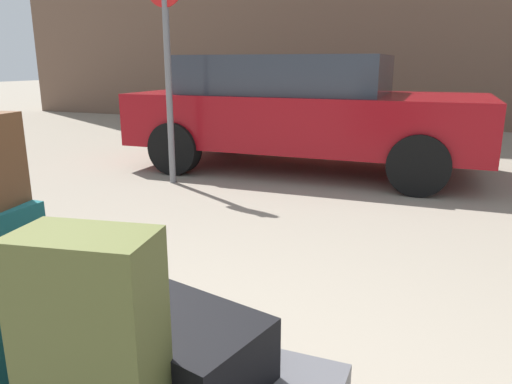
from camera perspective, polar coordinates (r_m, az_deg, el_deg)
suitcase_olive_rear_left at (r=1.36m, az=-18.64°, el=-16.54°), size 0.38×0.26×0.60m
suitcase_black_front_right at (r=1.66m, az=-9.38°, el=-17.32°), size 0.64×0.49×0.21m
parked_car at (r=6.24m, az=5.39°, el=9.61°), size 4.33×1.99×1.42m
no_parking_sign at (r=5.51m, az=-10.39°, el=16.22°), size 0.50×0.08×2.39m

